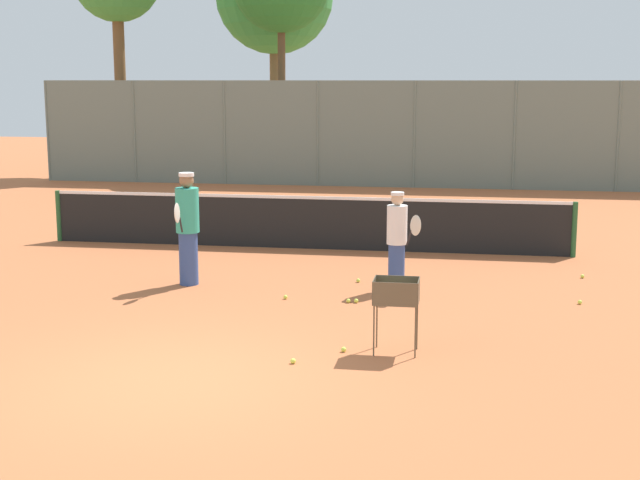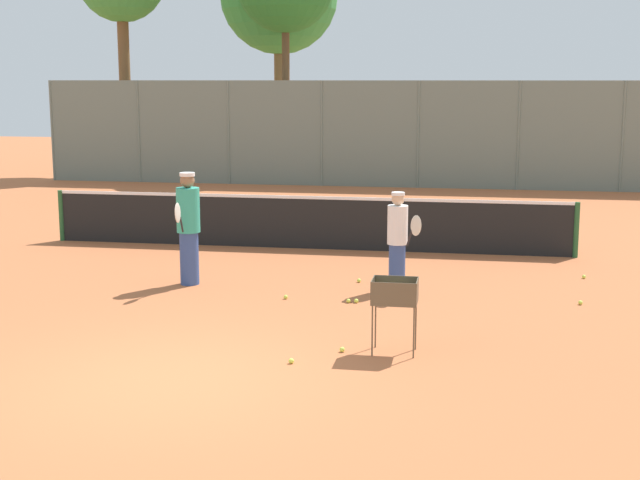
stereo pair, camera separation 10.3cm
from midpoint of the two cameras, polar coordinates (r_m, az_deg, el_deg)
The scene contains 15 objects.
ground_plane at distance 10.37m, azimuth -9.16°, elevation -8.85°, with size 80.00×80.00×0.00m, color #B26038.
tennis_net at distance 17.88m, azimuth -0.74°, elevation 1.21°, with size 10.62×0.10×1.07m.
back_fence at distance 28.24m, azimuth 3.29°, elevation 6.78°, with size 21.48×0.08×3.33m.
player_white_outfit at distance 14.83m, azimuth -8.22°, elevation 0.83°, with size 0.39×0.95×1.87m.
player_red_cap at distance 14.38m, azimuth 5.20°, elevation 0.04°, with size 0.62×0.74×1.59m.
ball_cart at distance 11.07m, azimuth 5.05°, elevation -3.69°, with size 0.56×0.41×0.94m.
tennis_ball_0 at distance 15.94m, azimuth 16.72°, elevation -2.26°, with size 0.07×0.07×0.07m, color #D1E54C.
tennis_ball_1 at distance 10.80m, azimuth -1.58°, elevation -7.74°, with size 0.07×0.07×0.07m, color #D1E54C.
tennis_ball_2 at distance 13.64m, azimuth 2.55°, elevation -3.91°, with size 0.07×0.07×0.07m, color #D1E54C.
tennis_ball_3 at distance 15.00m, azimuth 2.70°, elevation -2.61°, with size 0.07×0.07×0.07m, color #D1E54C.
tennis_ball_4 at distance 13.64m, azimuth 2.05°, elevation -3.91°, with size 0.07×0.07×0.07m, color #D1E54C.
tennis_ball_5 at distance 11.24m, azimuth 1.69°, elevation -7.02°, with size 0.07×0.07×0.07m, color #D1E54C.
tennis_ball_6 at distance 14.10m, azimuth 16.53°, elevation -3.86°, with size 0.07×0.07×0.07m, color #D1E54C.
tennis_ball_7 at distance 13.88m, azimuth -2.00°, elevation -3.66°, with size 0.07×0.07×0.07m, color #D1E54C.
parked_car at distance 30.77m, azimuth -0.40°, elevation 5.21°, with size 4.20×1.70×1.60m.
Camera 2 is at (3.33, -9.24, 3.37)m, focal length 50.00 mm.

